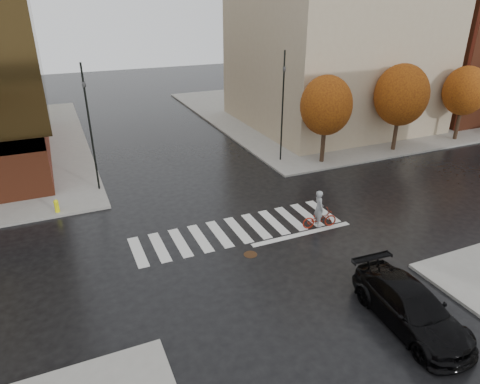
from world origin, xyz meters
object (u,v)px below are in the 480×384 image
at_px(cyclist, 319,215).
at_px(traffic_light_ne, 283,99).
at_px(sedan, 411,307).
at_px(traffic_light_nw, 89,119).
at_px(fire_hydrant, 56,205).

xyz_separation_m(cyclist, traffic_light_ne, (3.06, 10.00, 4.12)).
relative_size(sedan, traffic_light_nw, 0.68).
relative_size(sedan, traffic_light_ne, 0.68).
bearing_deg(traffic_light_nw, sedan, 49.73).
xyz_separation_m(cyclist, fire_hydrant, (-13.19, 7.50, -0.18)).
height_order(sedan, traffic_light_ne, traffic_light_ne).
bearing_deg(traffic_light_ne, traffic_light_nw, -6.32).
xyz_separation_m(traffic_light_ne, fire_hydrant, (-16.25, -2.50, -4.30)).
bearing_deg(traffic_light_nw, traffic_light_ne, 111.92).
height_order(sedan, cyclist, cyclist).
bearing_deg(fire_hydrant, sedan, -51.82).
distance_m(traffic_light_nw, traffic_light_ne, 13.58).
xyz_separation_m(sedan, cyclist, (1.06, 7.93, -0.04)).
distance_m(cyclist, fire_hydrant, 15.17).
xyz_separation_m(cyclist, traffic_light_nw, (-10.52, 10.00, 4.07)).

